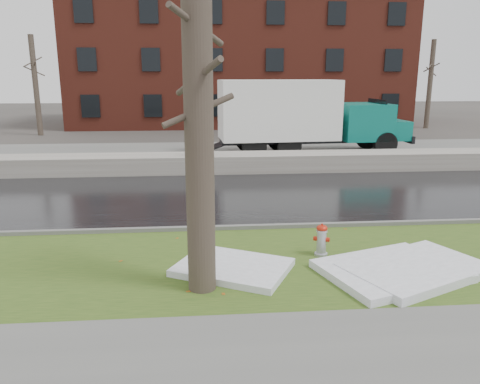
{
  "coord_description": "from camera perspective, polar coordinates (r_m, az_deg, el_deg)",
  "views": [
    {
      "loc": [
        -1.2,
        -10.6,
        3.96
      ],
      "look_at": [
        -0.21,
        1.15,
        1.0
      ],
      "focal_mm": 35.0,
      "sensor_mm": 36.0,
      "label": 1
    }
  ],
  "objects": [
    {
      "name": "ground",
      "position": [
        11.38,
        1.57,
        -6.28
      ],
      "size": [
        120.0,
        120.0,
        0.0
      ],
      "primitive_type": "plane",
      "color": "#47423D",
      "rests_on": "ground"
    },
    {
      "name": "fire_hydrant",
      "position": [
        10.58,
        9.92,
        -5.6
      ],
      "size": [
        0.37,
        0.35,
        0.74
      ],
      "rotation": [
        0.0,
        0.0,
        -0.38
      ],
      "color": "#AAACB2",
      "rests_on": "verge"
    },
    {
      "name": "snow_patch_near",
      "position": [
        10.04,
        17.86,
        -9.13
      ],
      "size": [
        3.11,
        2.73,
        0.16
      ],
      "primitive_type": "cube",
      "rotation": [
        0.0,
        0.0,
        0.33
      ],
      "color": "white",
      "rests_on": "verge"
    },
    {
      "name": "bg_tree_right",
      "position": [
        38.65,
        22.16,
        12.15
      ],
      "size": [
        1.4,
        1.62,
        6.5
      ],
      "color": "brown",
      "rests_on": "ground"
    },
    {
      "name": "sidewalk",
      "position": [
        6.95,
        6.42,
        -20.5
      ],
      "size": [
        60.0,
        3.0,
        0.05
      ],
      "primitive_type": "cube",
      "color": "slate",
      "rests_on": "ground"
    },
    {
      "name": "road",
      "position": [
        15.66,
        -0.24,
        -0.51
      ],
      "size": [
        60.0,
        7.0,
        0.03
      ],
      "primitive_type": "cube",
      "color": "black",
      "rests_on": "ground"
    },
    {
      "name": "bg_tree_left",
      "position": [
        34.35,
        -23.65,
        11.9
      ],
      "size": [
        1.4,
        1.62,
        6.5
      ],
      "color": "brown",
      "rests_on": "ground"
    },
    {
      "name": "brick_building",
      "position": [
        40.74,
        -0.3,
        15.56
      ],
      "size": [
        26.0,
        12.0,
        10.0
      ],
      "primitive_type": "cube",
      "color": "maroon",
      "rests_on": "ground"
    },
    {
      "name": "snow_patch_far",
      "position": [
        9.76,
        -0.87,
        -9.17
      ],
      "size": [
        2.69,
        2.43,
        0.14
      ],
      "primitive_type": "cube",
      "rotation": [
        0.0,
        0.0,
        -0.47
      ],
      "color": "white",
      "rests_on": "verge"
    },
    {
      "name": "curb",
      "position": [
        12.3,
        1.06,
        -4.36
      ],
      "size": [
        60.0,
        0.15,
        0.14
      ],
      "primitive_type": "cube",
      "color": "slate",
      "rests_on": "ground"
    },
    {
      "name": "parking_lot",
      "position": [
        23.96,
        -1.86,
        4.61
      ],
      "size": [
        60.0,
        9.0,
        0.03
      ],
      "primitive_type": "cube",
      "color": "slate",
      "rests_on": "ground"
    },
    {
      "name": "verge",
      "position": [
        10.22,
        2.35,
        -8.61
      ],
      "size": [
        60.0,
        4.5,
        0.04
      ],
      "primitive_type": "cube",
      "color": "#2D4A18",
      "rests_on": "ground"
    },
    {
      "name": "worker",
      "position": [
        18.98,
        -4.15,
        6.92
      ],
      "size": [
        0.72,
        0.59,
        1.71
      ],
      "primitive_type": "imported",
      "rotation": [
        0.0,
        0.0,
        3.47
      ],
      "color": "black",
      "rests_on": "snowbank"
    },
    {
      "name": "bg_tree_center",
      "position": [
        36.92,
        -12.58,
        12.79
      ],
      "size": [
        1.4,
        1.62,
        6.5
      ],
      "color": "brown",
      "rests_on": "ground"
    },
    {
      "name": "snow_patch_side",
      "position": [
        10.26,
        20.59,
        -8.79
      ],
      "size": [
        3.3,
        2.81,
        0.18
      ],
      "primitive_type": "cube",
      "rotation": [
        0.0,
        0.0,
        0.43
      ],
      "color": "white",
      "rests_on": "verge"
    },
    {
      "name": "box_truck",
      "position": [
        24.16,
        7.44,
        9.26
      ],
      "size": [
        11.26,
        3.19,
        3.73
      ],
      "rotation": [
        0.0,
        0.0,
        0.06
      ],
      "color": "black",
      "rests_on": "ground"
    },
    {
      "name": "snowbank",
      "position": [
        19.67,
        -1.22,
        3.58
      ],
      "size": [
        60.0,
        1.6,
        0.75
      ],
      "primitive_type": "cube",
      "color": "#A5A297",
      "rests_on": "ground"
    },
    {
      "name": "tree",
      "position": [
        8.21,
        -5.06,
        9.4
      ],
      "size": [
        1.28,
        1.47,
        6.47
      ],
      "rotation": [
        0.0,
        0.0,
        0.05
      ],
      "color": "brown",
      "rests_on": "verge"
    }
  ]
}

